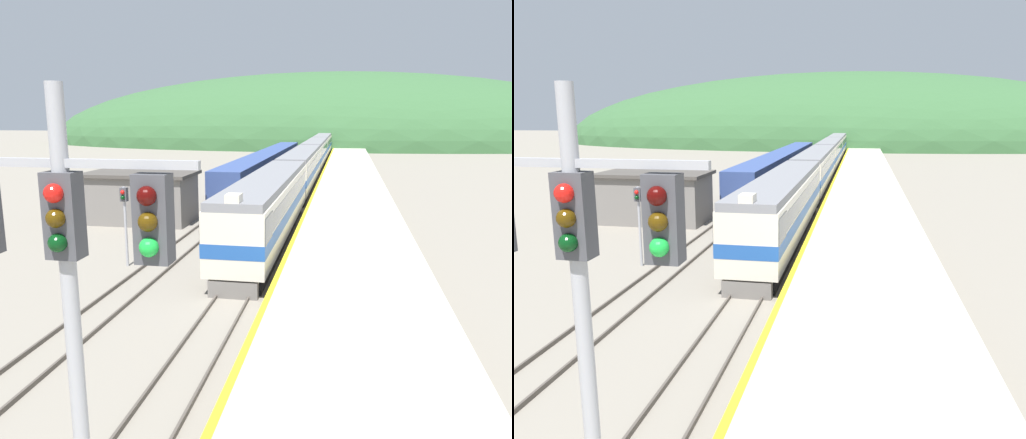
# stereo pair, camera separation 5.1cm
# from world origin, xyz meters

# --- Properties ---
(track_main) EXTENTS (1.52, 180.00, 0.16)m
(track_main) POSITION_xyz_m (0.00, 70.00, 0.08)
(track_main) COLOR #4C443D
(track_main) RESTS_ON ground
(track_siding) EXTENTS (1.52, 180.00, 0.16)m
(track_siding) POSITION_xyz_m (-4.93, 70.00, 0.08)
(track_siding) COLOR #4C443D
(track_siding) RESTS_ON ground
(platform) EXTENTS (6.85, 140.00, 1.05)m
(platform) POSITION_xyz_m (5.22, 50.00, 0.52)
(platform) COLOR #BCB5A5
(platform) RESTS_ON ground
(distant_hills) EXTENTS (169.66, 76.35, 40.00)m
(distant_hills) POSITION_xyz_m (0.00, 144.04, 0.00)
(distant_hills) COLOR #335B33
(distant_hills) RESTS_ON ground
(station_shed) EXTENTS (8.09, 4.74, 3.77)m
(station_shed) POSITION_xyz_m (-10.35, 31.22, 1.91)
(station_shed) COLOR slate
(station_shed) RESTS_ON ground
(express_train_lead_car) EXTENTS (2.89, 21.21, 4.60)m
(express_train_lead_car) POSITION_xyz_m (0.00, 26.81, 2.32)
(express_train_lead_car) COLOR black
(express_train_lead_car) RESTS_ON ground
(carriage_second) EXTENTS (2.88, 22.94, 4.24)m
(carriage_second) POSITION_xyz_m (0.00, 50.00, 2.30)
(carriage_second) COLOR black
(carriage_second) RESTS_ON ground
(carriage_third) EXTENTS (2.88, 22.94, 4.24)m
(carriage_third) POSITION_xyz_m (0.00, 73.82, 2.30)
(carriage_third) COLOR black
(carriage_third) RESTS_ON ground
(carriage_fourth) EXTENTS (2.88, 22.94, 4.24)m
(carriage_fourth) POSITION_xyz_m (0.00, 97.64, 2.30)
(carriage_fourth) COLOR black
(carriage_fourth) RESTS_ON ground
(siding_train) EXTENTS (2.90, 46.93, 3.51)m
(siding_train) POSITION_xyz_m (-4.93, 58.11, 1.81)
(siding_train) COLOR black
(siding_train) RESTS_ON ground
(signal_mast_main) EXTENTS (3.30, 0.42, 8.24)m
(signal_mast_main) POSITION_xyz_m (1.48, 1.49, 5.68)
(signal_mast_main) COLOR #9E9EA3
(signal_mast_main) RESTS_ON ground
(signal_post_siding) EXTENTS (0.36, 0.42, 4.28)m
(signal_post_siding) POSITION_xyz_m (-6.62, 20.28, 3.05)
(signal_post_siding) COLOR #9E9EA3
(signal_post_siding) RESTS_ON ground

